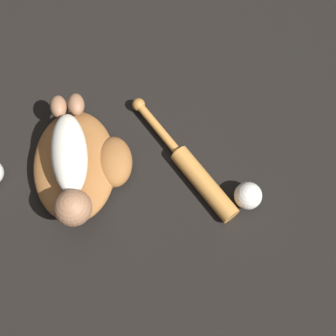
% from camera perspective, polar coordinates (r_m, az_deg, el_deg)
% --- Properties ---
extents(ground_plane, '(6.00, 6.00, 0.00)m').
position_cam_1_polar(ground_plane, '(1.33, -11.00, 1.91)').
color(ground_plane, black).
extents(baseball_glove, '(0.38, 0.33, 0.07)m').
position_cam_1_polar(baseball_glove, '(1.27, -10.51, 0.46)').
color(baseball_glove, '#935B2D').
rests_on(baseball_glove, ground).
extents(baby_figure, '(0.37, 0.18, 0.09)m').
position_cam_1_polar(baby_figure, '(1.19, -11.84, 0.45)').
color(baby_figure, silver).
rests_on(baby_figure, baseball_glove).
extents(baseball_bat, '(0.43, 0.14, 0.05)m').
position_cam_1_polar(baseball_bat, '(1.26, 3.10, -0.30)').
color(baseball_bat, '#C6843D').
rests_on(baseball_bat, ground).
extents(baseball, '(0.07, 0.07, 0.07)m').
position_cam_1_polar(baseball, '(1.24, 9.73, -3.34)').
color(baseball, silver).
rests_on(baseball, ground).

